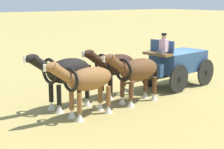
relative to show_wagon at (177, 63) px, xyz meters
The scene contains 6 objects.
ground_plane 1.21m from the show_wagon, behind, with size 220.00×220.00×0.00m, color #9E8C4C.
show_wagon is the anchor object (origin of this frame).
draft_horse_rear_near 3.63m from the show_wagon, 15.99° to the left, with size 3.08×1.11×2.21m.
draft_horse_rear_off 3.63m from the show_wagon, ahead, with size 2.99×1.11×2.24m.
draft_horse_lead_near 6.21m from the show_wagon, 11.70° to the left, with size 3.01×1.05×2.20m.
draft_horse_lead_off 6.20m from the show_wagon, ahead, with size 3.00×1.17×2.33m.
Camera 1 is at (13.03, 11.84, 4.21)m, focal length 57.06 mm.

